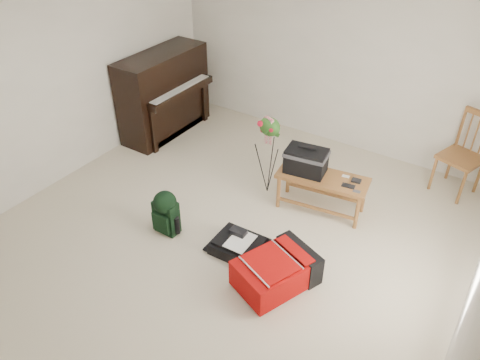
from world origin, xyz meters
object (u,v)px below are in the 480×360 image
Objects in this scene: green_backpack at (166,211)px; red_suitcase at (279,268)px; bench at (312,165)px; dining_chair at (462,155)px; flower_stand at (269,156)px; black_duffel at (239,245)px; piano at (165,95)px.

red_suitcase is at bearing 0.64° from green_backpack.
red_suitcase is (0.32, -1.32, -0.40)m from bench.
dining_chair is 2.88m from red_suitcase.
green_backpack is 1.44m from flower_stand.
green_backpack is (-0.88, -0.18, 0.22)m from black_duffel.
green_backpack is at bearing -49.39° from piano.
red_suitcase is at bearing -84.97° from bench.
black_duffel is at bearing -34.07° from piano.
dining_chair is at bearing 45.58° from green_backpack.
bench is at bearing 125.27° from red_suitcase.
black_duffel is (2.46, -1.66, -0.51)m from piano.
piano reaches higher than red_suitcase.
red_suitcase is at bearing -34.13° from flower_stand.
flower_stand is at bearing 103.84° from black_duffel.
green_backpack is at bearing -156.77° from red_suitcase.
bench reaches higher than red_suitcase.
black_duffel is (-0.57, 0.14, -0.09)m from red_suitcase.
green_backpack is at bearing -115.23° from dining_chair.
piano is at bearing -172.89° from flower_stand.
bench is 1.95× the size of black_duffel.
piano reaches higher than dining_chair.
flower_stand reaches higher than red_suitcase.
flower_stand is at bearing -13.92° from piano.
dining_chair is 2.41m from flower_stand.
bench is at bearing -10.20° from piano.
red_suitcase is (-1.10, -2.64, -0.34)m from dining_chair.
black_duffel is at bearing 10.59° from green_backpack.
green_backpack reaches higher than black_duffel.
red_suitcase is 1.59m from flower_stand.
dining_chair is (4.13, 0.84, -0.08)m from piano.
piano is 3.01m from black_duffel.
flower_stand is at bearing 175.80° from bench.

